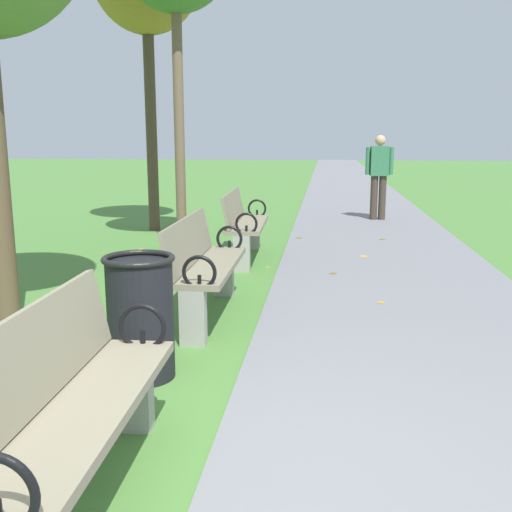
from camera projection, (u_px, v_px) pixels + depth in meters
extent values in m
plane|color=#4C7F38|center=(192.00, 505.00, 2.60)|extent=(80.00, 80.00, 0.00)
cube|color=slate|center=(348.00, 185.00, 19.96)|extent=(2.67, 44.00, 0.02)
cube|color=gray|center=(79.00, 410.00, 2.46)|extent=(0.48, 1.61, 0.05)
cube|color=gray|center=(31.00, 358.00, 2.43)|extent=(0.17, 1.60, 0.40)
cube|color=#99968E|center=(133.00, 391.00, 3.23)|extent=(0.20, 0.13, 0.45)
torus|color=black|center=(142.00, 327.00, 3.17)|extent=(0.27, 0.04, 0.27)
cylinder|color=black|center=(143.00, 341.00, 3.19)|extent=(0.03, 0.03, 0.12)
cube|color=gray|center=(210.00, 266.00, 5.22)|extent=(0.46, 1.60, 0.05)
cube|color=gray|center=(189.00, 240.00, 5.20)|extent=(0.14, 1.60, 0.40)
cube|color=#99968E|center=(193.00, 317.00, 4.55)|extent=(0.20, 0.12, 0.45)
cube|color=#99968E|center=(224.00, 274.00, 5.99)|extent=(0.20, 0.12, 0.45)
torus|color=black|center=(199.00, 272.00, 4.45)|extent=(0.27, 0.03, 0.27)
cylinder|color=black|center=(200.00, 283.00, 4.47)|extent=(0.03, 0.03, 0.12)
torus|color=black|center=(229.00, 239.00, 5.94)|extent=(0.27, 0.03, 0.27)
cylinder|color=black|center=(229.00, 246.00, 5.95)|extent=(0.03, 0.03, 0.12)
cube|color=gray|center=(248.00, 224.00, 7.72)|extent=(0.49, 1.61, 0.05)
cube|color=gray|center=(233.00, 207.00, 7.69)|extent=(0.17, 1.60, 0.40)
cube|color=#99968E|center=(242.00, 254.00, 7.05)|extent=(0.20, 0.13, 0.45)
cube|color=#99968E|center=(253.00, 234.00, 8.50)|extent=(0.20, 0.13, 0.45)
torus|color=black|center=(246.00, 224.00, 6.95)|extent=(0.27, 0.04, 0.27)
cylinder|color=black|center=(246.00, 230.00, 6.97)|extent=(0.03, 0.03, 0.12)
torus|color=black|center=(257.00, 209.00, 8.44)|extent=(0.27, 0.04, 0.27)
cylinder|color=black|center=(257.00, 214.00, 8.45)|extent=(0.03, 0.03, 0.12)
cylinder|color=brown|center=(179.00, 124.00, 8.15)|extent=(0.14, 0.14, 3.55)
cylinder|color=#4C3D2D|center=(151.00, 125.00, 9.91)|extent=(0.19, 0.19, 3.61)
cylinder|color=#3D3328|center=(374.00, 198.00, 11.39)|extent=(0.14, 0.14, 0.85)
cylinder|color=#3D3328|center=(382.00, 198.00, 11.37)|extent=(0.14, 0.14, 0.85)
cube|color=#33724C|center=(380.00, 161.00, 11.24)|extent=(0.35, 0.23, 0.56)
sphere|color=tan|center=(380.00, 140.00, 11.16)|extent=(0.20, 0.20, 0.20)
cylinder|color=#33724C|center=(368.00, 161.00, 11.26)|extent=(0.09, 0.09, 0.52)
cylinder|color=#33724C|center=(391.00, 161.00, 11.22)|extent=(0.09, 0.09, 0.52)
cylinder|color=black|center=(141.00, 320.00, 3.92)|extent=(0.44, 0.44, 0.80)
torus|color=black|center=(138.00, 259.00, 3.83)|extent=(0.48, 0.48, 0.04)
cylinder|color=gold|center=(363.00, 256.00, 7.90)|extent=(0.14, 0.14, 0.00)
cylinder|color=brown|center=(299.00, 238.00, 9.34)|extent=(0.13, 0.13, 0.00)
cylinder|color=#93511E|center=(208.00, 240.00, 9.30)|extent=(0.12, 0.12, 0.00)
cylinder|color=#BC842D|center=(268.00, 267.00, 7.35)|extent=(0.07, 0.07, 0.00)
cylinder|color=#BC842D|center=(254.00, 231.00, 10.12)|extent=(0.10, 0.10, 0.00)
cylinder|color=gold|center=(141.00, 249.00, 8.51)|extent=(0.10, 0.10, 0.00)
cylinder|color=brown|center=(383.00, 239.00, 9.21)|extent=(0.14, 0.14, 0.00)
cylinder|color=#BC842D|center=(381.00, 303.00, 5.69)|extent=(0.10, 0.10, 0.00)
cylinder|color=#AD6B23|center=(194.00, 230.00, 10.22)|extent=(0.09, 0.09, 0.00)
cylinder|color=brown|center=(76.00, 276.00, 6.89)|extent=(0.06, 0.06, 0.00)
cylinder|color=brown|center=(333.00, 273.00, 6.91)|extent=(0.12, 0.12, 0.00)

